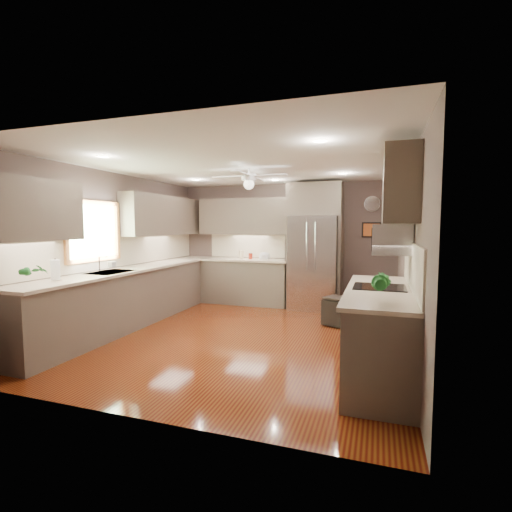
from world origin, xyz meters
The scene contains 26 objects.
floor centered at (0.00, 0.00, 0.00)m, with size 5.00×5.00×0.00m, color #441009.
ceiling centered at (0.00, 0.00, 2.50)m, with size 5.00×5.00×0.00m, color white.
wall_back centered at (0.00, 2.50, 1.25)m, with size 4.50×4.50×0.00m, color brown.
wall_front centered at (0.00, -2.50, 1.25)m, with size 4.50×4.50×0.00m, color brown.
wall_left centered at (-2.25, 0.00, 1.25)m, with size 5.00×5.00×0.00m, color brown.
wall_right centered at (2.25, 0.00, 1.25)m, with size 5.00×5.00×0.00m, color brown.
canister_c centered at (-0.85, 2.21, 1.03)m, with size 0.10×0.10×0.17m, color beige.
canister_d centered at (-0.63, 2.18, 1.00)m, with size 0.08×0.08×0.12m, color maroon.
soap_bottle centered at (-2.09, -0.24, 1.03)m, with size 0.08×0.08×0.18m, color white.
potted_plant_left centered at (-1.96, -1.76, 1.10)m, with size 0.17×0.12×0.33m, color #195820.
potted_plant_right centered at (1.92, -1.46, 1.11)m, with size 0.19×0.15×0.35m, color #195820.
bowl centered at (-0.34, 2.21, 0.97)m, with size 0.23×0.23×0.06m, color beige.
left_run centered at (-1.95, 0.15, 0.48)m, with size 0.65×4.70×1.45m.
back_run centered at (-0.72, 2.20, 0.48)m, with size 1.85×0.65×1.45m.
uppers centered at (-0.74, 0.71, 1.87)m, with size 4.50×4.70×0.95m.
window centered at (-2.22, -0.50, 1.55)m, with size 0.05×1.12×0.92m.
sink centered at (-1.93, -0.50, 0.91)m, with size 0.50×0.70×0.32m.
refrigerator centered at (0.70, 2.16, 1.19)m, with size 1.06×0.75×2.45m.
right_run centered at (1.93, -0.80, 0.48)m, with size 0.70×2.20×1.45m.
microwave centered at (2.03, -0.55, 1.48)m, with size 0.43×0.55×0.34m.
ceiling_fan centered at (0.00, 0.30, 2.33)m, with size 1.18×1.18×0.32m.
recessed_lights centered at (-0.04, 0.40, 2.49)m, with size 2.84×3.14×0.01m.
wall_clock centered at (1.75, 2.48, 2.05)m, with size 0.30×0.03×0.30m.
framed_print centered at (1.75, 2.48, 1.55)m, with size 0.36×0.03×0.30m.
stool centered at (1.26, 1.02, 0.24)m, with size 0.48×0.48×0.45m.
paper_towel centered at (-1.96, -1.46, 1.08)m, with size 0.11×0.11×0.27m.
Camera 1 is at (1.89, -5.05, 1.64)m, focal length 26.00 mm.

